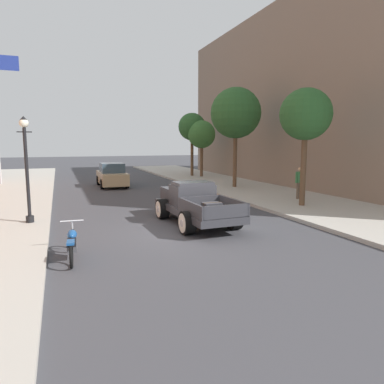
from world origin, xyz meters
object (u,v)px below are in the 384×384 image
Objects in this scene: street_tree_nearest at (306,115)px; street_tree_second at (236,113)px; street_lamp_near at (26,162)px; street_tree_farthest at (192,127)px; street_tree_third at (202,135)px; motorcycle_parked at (72,243)px; pedestrian_sidewalk_right at (300,181)px; car_background_tan at (112,176)px; hotrod_truck_gunmetal at (193,203)px.

street_tree_second is (0.30, 7.35, 0.64)m from street_tree_nearest.
street_lamp_near is at bearing -150.49° from street_tree_second.
street_tree_farthest reaches higher than street_lamp_near.
street_tree_third is at bearing 84.71° from street_tree_second.
pedestrian_sidewalk_right is (11.43, 5.46, 0.64)m from motorcycle_parked.
street_lamp_near is 0.80× the size of street_tree_third.
street_tree_second is 7.64m from street_tree_third.
street_tree_third is 0.88× the size of street_tree_farthest.
street_tree_second is (10.66, 11.21, 4.50)m from motorcycle_parked.
car_background_tan is at bearing -157.95° from street_tree_third.
street_tree_nearest is (7.14, -11.58, 3.53)m from car_background_tan.
street_tree_third is at bearing 58.78° from motorcycle_parked.
hotrod_truck_gunmetal is at bearing -170.81° from street_tree_nearest.
street_lamp_near is at bearing -131.55° from street_tree_third.
street_tree_nearest is 14.91m from street_tree_third.
pedestrian_sidewalk_right is at bearing -82.35° from street_tree_second.
street_tree_farthest is at bearing 61.18° from motorcycle_parked.
car_background_tan is at bearing -150.68° from street_tree_farthest.
hotrod_truck_gunmetal is 18.31m from street_tree_farthest.
street_tree_third reaches higher than motorcycle_parked.
street_lamp_near is at bearing 177.16° from street_tree_nearest.
street_tree_nearest is at bearing -91.76° from street_tree_farthest.
street_tree_second is at bearing 29.51° from street_lamp_near.
street_lamp_near is at bearing 106.52° from motorcycle_parked.
car_background_tan reaches higher than hotrod_truck_gunmetal.
street_tree_farthest reaches higher than motorcycle_parked.
motorcycle_parked is at bearing -159.58° from street_tree_nearest.
car_background_tan is 9.51m from street_tree_second.
hotrod_truck_gunmetal reaches higher than motorcycle_parked.
street_tree_nearest is at bearing -2.84° from street_lamp_near.
street_tree_nearest is at bearing -92.30° from street_tree_second.
motorcycle_parked is at bearing -73.48° from street_lamp_near.
street_tree_nearest is at bearing 20.42° from motorcycle_parked.
street_lamp_near is 13.99m from street_tree_second.
car_background_tan is (3.23, 15.44, 0.33)m from motorcycle_parked.
car_background_tan is 14.05m from street_tree_nearest.
street_lamp_near is (-4.54, -11.00, 1.62)m from car_background_tan.
car_background_tan is at bearing 78.20° from motorcycle_parked.
hotrod_truck_gunmetal is 11.12m from street_tree_second.
street_tree_nearest is (10.36, 3.86, 3.85)m from motorcycle_parked.
street_tree_farthest is (0.19, 8.51, -0.55)m from street_tree_second.
car_background_tan is at bearing 129.44° from pedestrian_sidewalk_right.
motorcycle_parked is 16.11m from street_tree_second.
street_lamp_near reaches higher than pedestrian_sidewalk_right.
hotrod_truck_gunmetal is 12.59m from car_background_tan.
hotrod_truck_gunmetal is 6.87m from street_tree_nearest.
street_tree_farthest is at bearing 51.48° from street_lamp_near.
street_tree_third is at bearing 90.33° from pedestrian_sidewalk_right.
street_lamp_near is 0.60× the size of street_tree_second.
street_tree_nearest is 1.12× the size of street_tree_third.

